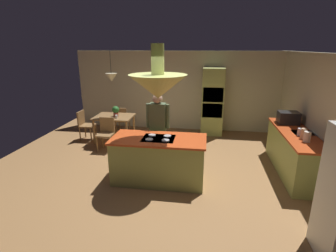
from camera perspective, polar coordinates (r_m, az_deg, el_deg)
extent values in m
plane|color=#9E7042|center=(5.70, -1.62, -10.80)|extent=(8.16, 8.16, 0.00)
cube|color=beige|center=(8.57, 2.41, 7.74)|extent=(6.80, 0.10, 2.55)
cube|color=beige|center=(6.01, 31.25, 1.19)|extent=(0.10, 7.20, 2.55)
cube|color=#A8B259|center=(5.33, -2.05, -7.59)|extent=(1.83, 0.85, 0.88)
cube|color=#D14C1E|center=(5.15, -2.10, -2.91)|extent=(1.89, 0.91, 0.04)
cube|color=black|center=(5.14, -2.10, -2.75)|extent=(0.64, 0.52, 0.01)
cylinder|color=#B2B2B7|center=(5.05, -4.16, -2.99)|extent=(0.15, 0.15, 0.02)
cylinder|color=#B2B2B7|center=(4.99, -0.57, -3.19)|extent=(0.15, 0.15, 0.02)
cylinder|color=#B2B2B7|center=(5.29, -3.55, -2.04)|extent=(0.15, 0.15, 0.02)
cylinder|color=#B2B2B7|center=(5.23, -0.12, -2.21)|extent=(0.15, 0.15, 0.02)
cube|color=#A8B259|center=(6.29, 25.96, -5.44)|extent=(0.62, 2.28, 0.88)
cube|color=#D14C1E|center=(6.14, 26.52, -1.44)|extent=(0.66, 2.32, 0.04)
cube|color=#B2B2B7|center=(6.21, 27.80, -2.01)|extent=(0.48, 0.36, 0.16)
cube|color=#A8B259|center=(8.17, 9.80, 5.30)|extent=(0.66, 0.62, 2.06)
cube|color=black|center=(7.84, 9.93, 6.80)|extent=(0.60, 0.04, 0.44)
cube|color=black|center=(7.93, 9.75, 3.39)|extent=(0.60, 0.04, 0.44)
cube|color=olive|center=(7.58, -11.85, 2.01)|extent=(1.08, 0.84, 0.04)
cylinder|color=olive|center=(7.55, -16.02, -1.38)|extent=(0.06, 0.06, 0.72)
cylinder|color=olive|center=(7.21, -9.07, -1.77)|extent=(0.06, 0.06, 0.72)
cylinder|color=olive|center=(8.18, -13.97, 0.20)|extent=(0.06, 0.06, 0.72)
cylinder|color=olive|center=(7.87, -7.50, -0.10)|extent=(0.06, 0.06, 0.72)
cylinder|color=tan|center=(6.03, -3.05, -4.83)|extent=(0.14, 0.14, 0.83)
cylinder|color=tan|center=(6.00, -1.36, -4.93)|extent=(0.14, 0.14, 0.83)
cube|color=#4C6042|center=(5.78, -2.29, 1.92)|extent=(0.36, 0.22, 0.64)
cylinder|color=#4C6042|center=(5.82, -4.42, 2.30)|extent=(0.09, 0.09, 0.55)
cylinder|color=#4C6042|center=(5.73, -0.13, 2.14)|extent=(0.09, 0.09, 0.55)
sphere|color=tan|center=(5.68, -2.34, 6.03)|extent=(0.23, 0.23, 0.23)
cone|color=#A8B259|center=(4.89, -2.23, 8.67)|extent=(1.10, 1.10, 0.45)
cylinder|color=#A8B259|center=(4.84, -2.30, 14.53)|extent=(0.24, 0.24, 0.55)
cone|color=beige|center=(7.38, -12.38, 10.44)|extent=(0.32, 0.32, 0.22)
cylinder|color=black|center=(7.34, -12.59, 13.61)|extent=(0.01, 0.01, 0.60)
cube|color=olive|center=(7.03, -13.70, -1.88)|extent=(0.40, 0.40, 0.04)
cube|color=olive|center=(7.12, -13.29, 0.26)|extent=(0.40, 0.04, 0.42)
cylinder|color=olive|center=(7.02, -15.38, -3.98)|extent=(0.04, 0.04, 0.43)
cylinder|color=olive|center=(6.89, -12.78, -4.18)|extent=(0.04, 0.04, 0.43)
cylinder|color=olive|center=(7.31, -14.33, -3.05)|extent=(0.04, 0.04, 0.43)
cylinder|color=olive|center=(7.19, -11.82, -3.22)|extent=(0.04, 0.04, 0.43)
cube|color=olive|center=(8.32, -10.03, 1.30)|extent=(0.40, 0.40, 0.04)
cube|color=olive|center=(8.09, -10.51, 2.46)|extent=(0.40, 0.04, 0.42)
cylinder|color=olive|center=(8.48, -8.50, 0.11)|extent=(0.04, 0.04, 0.43)
cylinder|color=olive|center=(8.59, -10.67, 0.21)|extent=(0.04, 0.04, 0.43)
cylinder|color=olive|center=(8.17, -9.19, -0.58)|extent=(0.04, 0.04, 0.43)
cylinder|color=olive|center=(8.28, -11.43, -0.47)|extent=(0.04, 0.04, 0.43)
cube|color=olive|center=(7.99, -17.37, 0.12)|extent=(0.40, 0.40, 0.04)
cube|color=olive|center=(8.01, -18.67, 1.68)|extent=(0.04, 0.40, 0.42)
cylinder|color=olive|center=(7.84, -16.64, -1.87)|extent=(0.04, 0.04, 0.43)
cylinder|color=olive|center=(8.13, -15.64, -1.11)|extent=(0.04, 0.04, 0.43)
cylinder|color=olive|center=(7.99, -18.85, -1.73)|extent=(0.04, 0.04, 0.43)
cylinder|color=olive|center=(8.27, -17.80, -0.98)|extent=(0.04, 0.04, 0.43)
cylinder|color=#99382D|center=(7.52, -11.42, 2.54)|extent=(0.14, 0.14, 0.12)
sphere|color=#2D722D|center=(7.48, -11.49, 3.57)|extent=(0.20, 0.20, 0.20)
cylinder|color=white|center=(7.32, -11.33, 2.04)|extent=(0.07, 0.07, 0.09)
cylinder|color=silver|center=(5.59, 28.37, -2.09)|extent=(0.13, 0.13, 0.20)
cylinder|color=#E0B78C|center=(5.75, 27.80, -1.49)|extent=(0.11, 0.11, 0.21)
cylinder|color=silver|center=(5.92, 27.23, -1.19)|extent=(0.12, 0.12, 0.15)
cube|color=#232326|center=(6.72, 25.01, 1.69)|extent=(0.46, 0.36, 0.28)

